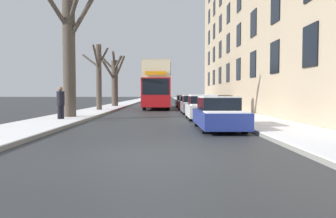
# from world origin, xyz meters

# --- Properties ---
(ground_plane) EXTENTS (320.00, 320.00, 0.00)m
(ground_plane) POSITION_xyz_m (0.00, 0.00, 0.00)
(ground_plane) COLOR #303335
(sidewalk_left) EXTENTS (2.93, 130.00, 0.16)m
(sidewalk_left) POSITION_xyz_m (-5.23, 53.00, 0.08)
(sidewalk_left) COLOR gray
(sidewalk_left) RESTS_ON ground
(sidewalk_right) EXTENTS (2.93, 130.00, 0.16)m
(sidewalk_right) POSITION_xyz_m (5.23, 53.00, 0.08)
(sidewalk_right) COLOR gray
(sidewalk_right) RESTS_ON ground
(terrace_facade_right) EXTENTS (9.10, 40.38, 17.68)m
(terrace_facade_right) POSITION_xyz_m (11.18, 21.80, 8.84)
(terrace_facade_right) COLOR tan
(terrace_facade_right) RESTS_ON ground
(bare_tree_left_0) EXTENTS (3.02, 2.79, 8.36)m
(bare_tree_left_0) POSITION_xyz_m (-4.99, 11.40, 4.07)
(bare_tree_left_0) COLOR #4C4238
(bare_tree_left_0) RESTS_ON ground
(bare_tree_left_1) EXTENTS (2.33, 2.22, 5.60)m
(bare_tree_left_1) POSITION_xyz_m (-5.02, 19.88, 2.99)
(bare_tree_left_1) COLOR #4C4238
(bare_tree_left_1) RESTS_ON ground
(bare_tree_left_2) EXTENTS (3.85, 2.42, 6.59)m
(bare_tree_left_2) POSITION_xyz_m (-4.99, 28.33, 3.11)
(bare_tree_left_2) COLOR #4C4238
(bare_tree_left_2) RESTS_ON ground
(double_decker_bus) EXTENTS (2.57, 10.36, 4.45)m
(double_decker_bus) POSITION_xyz_m (-0.24, 25.29, 2.52)
(double_decker_bus) COLOR red
(double_decker_bus) RESTS_ON ground
(parked_car_0) EXTENTS (1.73, 4.57, 1.38)m
(parked_car_0) POSITION_xyz_m (2.70, 5.90, 0.64)
(parked_car_0) COLOR navy
(parked_car_0) RESTS_ON ground
(parked_car_1) EXTENTS (1.80, 3.92, 1.44)m
(parked_car_1) POSITION_xyz_m (2.70, 11.26, 0.67)
(parked_car_1) COLOR silver
(parked_car_1) RESTS_ON ground
(parked_car_2) EXTENTS (1.82, 3.98, 1.39)m
(parked_car_2) POSITION_xyz_m (2.70, 16.96, 0.65)
(parked_car_2) COLOR slate
(parked_car_2) RESTS_ON ground
(parked_car_3) EXTENTS (1.76, 4.57, 1.36)m
(parked_car_3) POSITION_xyz_m (2.70, 22.47, 0.63)
(parked_car_3) COLOR maroon
(parked_car_3) RESTS_ON ground
(parked_car_4) EXTENTS (1.75, 4.28, 1.38)m
(parked_car_4) POSITION_xyz_m (2.70, 29.09, 0.63)
(parked_car_4) COLOR black
(parked_car_4) RESTS_ON ground
(pedestrian_left_sidewalk) EXTENTS (0.41, 0.41, 1.87)m
(pedestrian_left_sidewalk) POSITION_xyz_m (-5.04, 9.72, 1.03)
(pedestrian_left_sidewalk) COLOR black
(pedestrian_left_sidewalk) RESTS_ON ground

